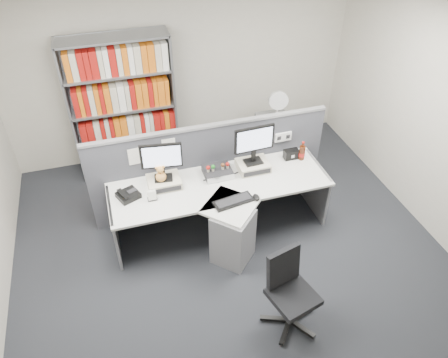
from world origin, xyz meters
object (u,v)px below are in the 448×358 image
object	(u,v)px
monitor_left	(161,159)
keyboard	(233,201)
office_chair	(289,289)
desk	(225,213)
cola_bottle	(302,153)
mouse	(256,197)
desk_fan	(278,103)
speaker	(291,154)
desk_calendar	(152,196)
monitor_right	(254,142)
filing_cabinet	(275,140)
shelving_unit	(123,110)
desktop_pc	(218,172)
desk_phone	(128,195)

from	to	relation	value
monitor_left	keyboard	distance (m)	0.93
monitor_left	office_chair	world-z (taller)	monitor_left
desk	monitor_left	size ratio (longest dim) A/B	5.45
cola_bottle	mouse	bearing A→B (deg)	-145.62
mouse	keyboard	bearing A→B (deg)	175.97
mouse	desk_fan	xyz separation A→B (m)	(0.88, 1.55, 0.25)
cola_bottle	desk	bearing A→B (deg)	-160.37
cola_bottle	desk_fan	world-z (taller)	desk_fan
speaker	desk_fan	world-z (taller)	desk_fan
keyboard	office_chair	distance (m)	1.15
desk_calendar	desk_fan	size ratio (longest dim) A/B	0.27
mouse	monitor_right	bearing A→B (deg)	74.02
filing_cabinet	desk_fan	size ratio (longest dim) A/B	1.53
monitor_right	desk_calendar	world-z (taller)	monitor_right
shelving_unit	desk_calendar	bearing A→B (deg)	-86.78
mouse	desktop_pc	bearing A→B (deg)	118.37
monitor_right	office_chair	distance (m)	1.75
desk_phone	office_chair	bearing A→B (deg)	-48.71
monitor_left	desk_phone	bearing A→B (deg)	-167.49
shelving_unit	office_chair	bearing A→B (deg)	-69.17
desk_calendar	office_chair	bearing A→B (deg)	-52.55
filing_cabinet	monitor_right	bearing A→B (deg)	-125.70
monitor_left	monitor_right	bearing A→B (deg)	0.00
desk_calendar	filing_cabinet	distance (m)	2.39
desk_calendar	desk_fan	bearing A→B (deg)	31.41
filing_cabinet	office_chair	size ratio (longest dim) A/B	0.80
mouse	desk_calendar	xyz separation A→B (m)	(-1.12, 0.33, 0.03)
mouse	desk_fan	size ratio (longest dim) A/B	0.25
desk	mouse	distance (m)	0.45
desk_calendar	speaker	bearing A→B (deg)	8.81
filing_cabinet	mouse	bearing A→B (deg)	-119.66
mouse	speaker	distance (m)	0.92
cola_bottle	office_chair	size ratio (longest dim) A/B	0.29
speaker	office_chair	world-z (taller)	office_chair
desk	desk_calendar	size ratio (longest dim) A/B	20.78
speaker	desk_fan	bearing A→B (deg)	78.43
desk	mouse	xyz separation A→B (m)	(0.32, -0.15, 0.29)
monitor_left	mouse	world-z (taller)	monitor_left
office_chair	filing_cabinet	bearing A→B (deg)	70.61
desk_calendar	desk_phone	bearing A→B (deg)	156.30
desk	desk_phone	size ratio (longest dim) A/B	8.92
speaker	filing_cabinet	size ratio (longest dim) A/B	0.26
speaker	desk	bearing A→B (deg)	-155.66
desk_calendar	desktop_pc	bearing A→B (deg)	14.82
desk	monitor_left	xyz separation A→B (m)	(-0.63, 0.38, 0.65)
monitor_left	monitor_right	distance (m)	1.10
filing_cabinet	desk_fan	xyz separation A→B (m)	(-0.00, -0.00, 0.64)
monitor_right	desk_phone	world-z (taller)	monitor_right
desk_fan	monitor_left	bearing A→B (deg)	-150.97
monitor_left	shelving_unit	xyz separation A→B (m)	(-0.27, 1.47, -0.13)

